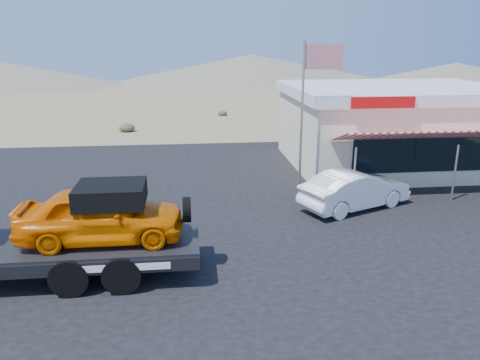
# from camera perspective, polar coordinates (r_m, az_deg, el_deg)

# --- Properties ---
(ground) EXTENTS (120.00, 120.00, 0.00)m
(ground) POSITION_cam_1_polar(r_m,az_deg,el_deg) (14.30, -7.32, -8.28)
(ground) COLOR #8C7550
(ground) RESTS_ON ground
(asphalt_lot) EXTENTS (32.00, 24.00, 0.02)m
(asphalt_lot) POSITION_cam_1_polar(r_m,az_deg,el_deg) (17.15, -0.49, -3.82)
(asphalt_lot) COLOR black
(asphalt_lot) RESTS_ON ground
(tow_truck) EXTENTS (8.22, 2.44, 2.75)m
(tow_truck) POSITION_cam_1_polar(r_m,az_deg,el_deg) (13.14, -24.72, -5.05)
(tow_truck) COLOR black
(tow_truck) RESTS_ON asphalt_lot
(white_sedan) EXTENTS (4.54, 3.11, 1.42)m
(white_sedan) POSITION_cam_1_polar(r_m,az_deg,el_deg) (17.74, 13.85, -1.15)
(white_sedan) COLOR silver
(white_sedan) RESTS_ON asphalt_lot
(jerky_store) EXTENTS (10.40, 9.97, 3.90)m
(jerky_store) POSITION_cam_1_polar(r_m,az_deg,el_deg) (24.51, 18.29, 6.35)
(jerky_store) COLOR beige
(jerky_store) RESTS_ON asphalt_lot
(flagpole) EXTENTS (1.55, 0.10, 6.00)m
(flagpole) POSITION_cam_1_polar(r_m,az_deg,el_deg) (18.21, 8.34, 9.40)
(flagpole) COLOR #99999E
(flagpole) RESTS_ON asphalt_lot
(distant_hills) EXTENTS (126.00, 48.00, 4.20)m
(distant_hills) POSITION_cam_1_polar(r_m,az_deg,el_deg) (69.01, -15.12, 12.57)
(distant_hills) COLOR #726B59
(distant_hills) RESTS_ON ground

